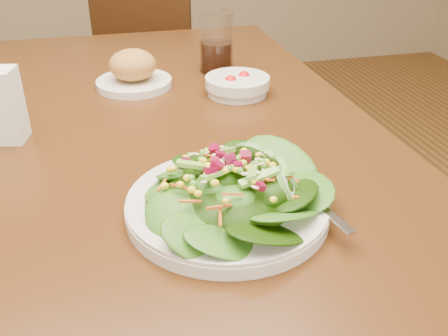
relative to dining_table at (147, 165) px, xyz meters
The scene contains 6 objects.
dining_table is the anchor object (origin of this frame).
chair_far 1.08m from the dining_table, 82.81° to the left, with size 0.51×0.51×0.85m.
salad_plate 0.39m from the dining_table, 75.15° to the right, with size 0.29×0.29×0.08m.
bread_plate 0.24m from the dining_table, 89.79° to the left, with size 0.17×0.17×0.09m.
tomato_bowl 0.27m from the dining_table, 23.92° to the left, with size 0.14×0.14×0.05m.
drinking_glass 0.38m from the dining_table, 51.45° to the left, with size 0.08×0.08×0.15m.
Camera 1 is at (-0.07, -0.92, 1.16)m, focal length 40.00 mm.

